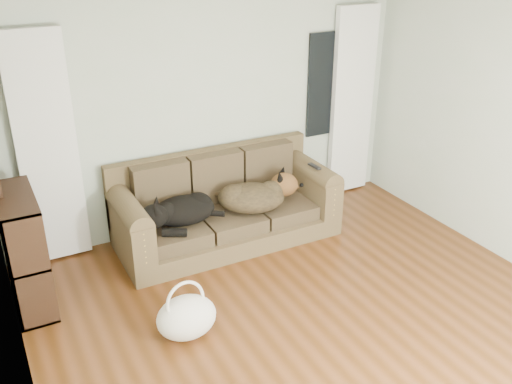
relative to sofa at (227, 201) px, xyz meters
name	(u,v)px	position (x,y,z in m)	size (l,w,h in m)	color
floor	(339,345)	(0.07, -1.97, -0.45)	(5.00, 5.00, 0.00)	#48260D
ceiling	(365,9)	(0.07, -1.97, 2.15)	(5.00, 5.00, 0.00)	white
wall_back	(210,109)	(0.07, 0.53, 0.85)	(4.50, 0.04, 2.60)	beige
wall_left	(13,283)	(-2.18, -1.97, 0.85)	(0.04, 5.00, 2.60)	beige
curtain_left	(47,151)	(-1.63, 0.45, 0.70)	(0.55, 0.08, 2.25)	white
curtain_right	(352,103)	(1.87, 0.45, 0.70)	(0.55, 0.08, 2.25)	white
window_pane	(326,85)	(1.52, 0.50, 0.95)	(0.50, 0.03, 1.20)	black
sofa	(227,201)	(0.00, 0.00, 0.00)	(2.30, 0.99, 0.94)	#4E3D27
dog_black_lab	(180,212)	(-0.53, -0.06, 0.03)	(0.65, 0.45, 0.28)	black
dog_shepherd	(255,197)	(0.27, -0.11, 0.04)	(0.73, 0.51, 0.32)	black
tv_remote	(314,166)	(0.96, -0.18, 0.28)	(0.05, 0.16, 0.02)	black
tote_bag	(187,320)	(-0.97, -1.30, -0.29)	(0.50, 0.39, 0.36)	silver
bookshelf	(25,254)	(-2.02, -0.22, 0.05)	(0.31, 0.84, 1.05)	black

